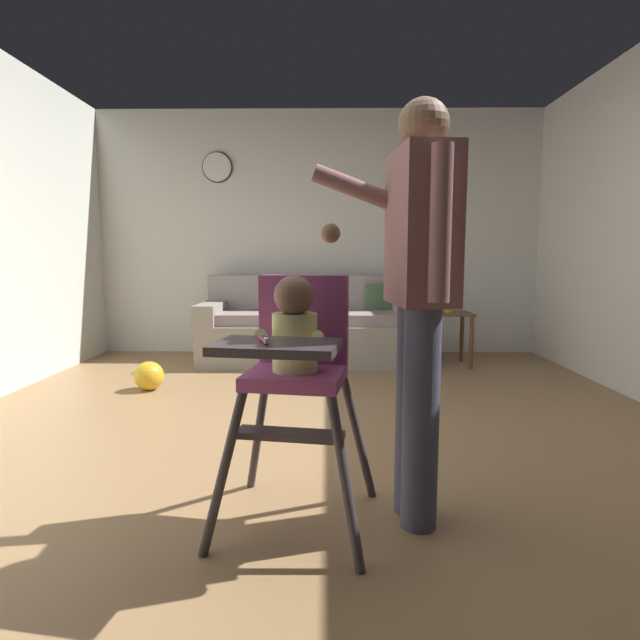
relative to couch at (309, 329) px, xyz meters
The scene contains 9 objects.
ground 2.47m from the couch, 87.93° to the right, with size 6.33×7.47×0.10m, color #9A754C.
wall_far 1.10m from the couch, 80.35° to the left, with size 5.53×0.06×2.60m, color silver.
couch is the anchor object (origin of this frame).
high_chair 3.21m from the couch, 88.95° to the right, with size 0.69×0.79×0.99m.
adult_standing 3.25m from the couch, 80.54° to the right, with size 0.54×0.50×1.63m.
toy_ball 1.71m from the couch, 136.54° to the right, with size 0.23×0.23×0.23m, color gold.
side_table 1.38m from the couch, ahead, with size 0.40×0.40×0.52m.
sippy_cup 1.38m from the couch, ahead, with size 0.07×0.07×0.10m, color gold.
wall_clock 2.00m from the couch, 154.36° to the left, with size 0.32×0.04×0.32m.
Camera 1 is at (0.09, -2.67, 1.05)m, focal length 28.70 mm.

